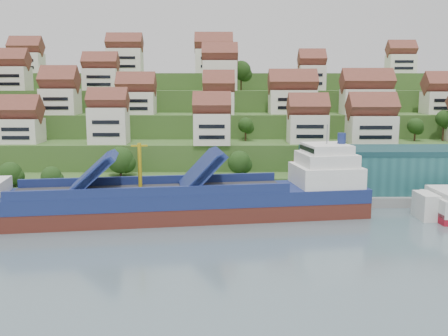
{
  "coord_description": "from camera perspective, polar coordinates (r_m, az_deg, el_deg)",
  "views": [
    {
      "loc": [
        2.22,
        -97.75,
        26.27
      ],
      "look_at": [
        3.34,
        14.0,
        8.0
      ],
      "focal_mm": 40.0,
      "sensor_mm": 36.0,
      "label": 1
    }
  ],
  "objects": [
    {
      "name": "ground",
      "position": [
        101.24,
        -1.82,
        -5.76
      ],
      "size": [
        300.0,
        300.0,
        0.0
      ],
      "primitive_type": "plane",
      "color": "slate",
      "rests_on": "ground"
    },
    {
      "name": "quay",
      "position": [
        116.88,
        8.2,
        -3.25
      ],
      "size": [
        180.0,
        14.0,
        2.2
      ],
      "primitive_type": "cube",
      "color": "gray",
      "rests_on": "ground"
    },
    {
      "name": "hillside",
      "position": [
        201.92,
        -1.21,
        4.85
      ],
      "size": [
        260.0,
        128.0,
        31.0
      ],
      "color": "#2D4C1E",
      "rests_on": "ground"
    },
    {
      "name": "hillside_village",
      "position": [
        156.14,
        -3.46,
        8.18
      ],
      "size": [
        159.28,
        62.88,
        28.85
      ],
      "color": "silver",
      "rests_on": "ground"
    },
    {
      "name": "hillside_trees",
      "position": [
        141.25,
        -6.77,
        4.95
      ],
      "size": [
        141.75,
        62.08,
        32.21
      ],
      "color": "#214216",
      "rests_on": "ground"
    },
    {
      "name": "warehouse",
      "position": [
        126.52,
        22.6,
        -0.1
      ],
      "size": [
        60.0,
        15.0,
        10.0
      ],
      "primitive_type": "cube",
      "color": "#235D5F",
      "rests_on": "quay"
    },
    {
      "name": "flagpole",
      "position": [
        110.63,
        7.7,
        -0.89
      ],
      "size": [
        1.28,
        0.16,
        8.0
      ],
      "color": "gray",
      "rests_on": "quay"
    },
    {
      "name": "cargo_ship",
      "position": [
        100.77,
        -5.73,
        -3.84
      ],
      "size": [
        83.9,
        24.58,
        18.45
      ],
      "rotation": [
        0.0,
        0.0,
        0.14
      ],
      "color": "#522119",
      "rests_on": "ground"
    }
  ]
}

